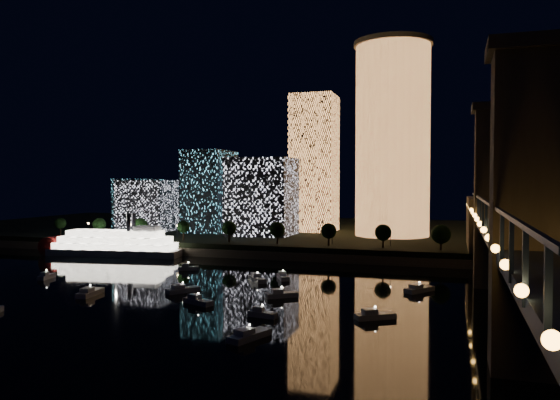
% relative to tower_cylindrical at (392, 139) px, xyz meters
% --- Properties ---
extents(ground, '(520.00, 520.00, 0.00)m').
position_rel_tower_cylindrical_xyz_m(ground, '(-28.28, -133.34, -47.43)').
color(ground, black).
rests_on(ground, ground).
extents(far_bank, '(420.00, 160.00, 5.00)m').
position_rel_tower_cylindrical_xyz_m(far_bank, '(-28.28, 26.66, -44.93)').
color(far_bank, black).
rests_on(far_bank, ground).
extents(seawall, '(420.00, 6.00, 3.00)m').
position_rel_tower_cylindrical_xyz_m(seawall, '(-28.28, -51.34, -45.93)').
color(seawall, '#6B5E4C').
rests_on(seawall, ground).
extents(tower_cylindrical, '(34.00, 34.00, 84.61)m').
position_rel_tower_cylindrical_xyz_m(tower_cylindrical, '(0.00, 0.00, 0.00)').
color(tower_cylindrical, '#FF9F51').
rests_on(tower_cylindrical, far_bank).
extents(tower_rectangular, '(20.42, 20.42, 64.96)m').
position_rel_tower_cylindrical_xyz_m(tower_rectangular, '(-38.01, 11.37, -9.95)').
color(tower_rectangular, '#FF9F51').
rests_on(tower_rectangular, far_bank).
extents(midrise_blocks, '(92.12, 31.94, 38.47)m').
position_rel_tower_cylindrical_xyz_m(midrise_blocks, '(-86.64, -9.28, -26.35)').
color(midrise_blocks, silver).
rests_on(midrise_blocks, far_bank).
extents(truss_bridge, '(13.00, 266.00, 50.00)m').
position_rel_tower_cylindrical_xyz_m(truss_bridge, '(36.71, -129.62, -31.18)').
color(truss_bridge, navy).
rests_on(truss_bridge, ground).
extents(riverboat, '(57.19, 19.11, 16.92)m').
position_rel_tower_cylindrical_xyz_m(riverboat, '(-102.00, -61.28, -43.09)').
color(riverboat, silver).
rests_on(riverboat, ground).
extents(motorboats, '(111.97, 82.39, 2.78)m').
position_rel_tower_cylindrical_xyz_m(motorboats, '(-30.24, -120.32, -46.62)').
color(motorboats, silver).
rests_on(motorboats, ground).
extents(esplanade_trees, '(165.92, 6.77, 8.89)m').
position_rel_tower_cylindrical_xyz_m(esplanade_trees, '(-49.68, -45.34, -36.96)').
color(esplanade_trees, black).
rests_on(esplanade_trees, far_bank).
extents(street_lamps, '(132.70, 0.70, 5.65)m').
position_rel_tower_cylindrical_xyz_m(street_lamps, '(-62.28, -39.34, -38.41)').
color(street_lamps, black).
rests_on(street_lamps, far_bank).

